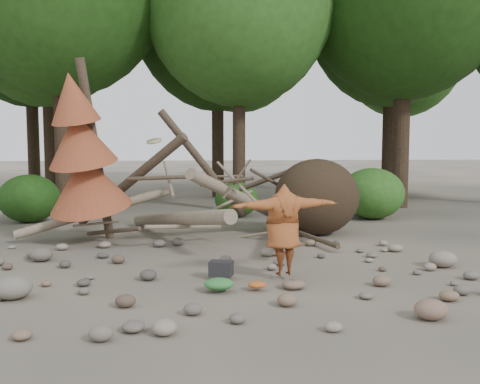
{
  "coord_description": "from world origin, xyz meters",
  "views": [
    {
      "loc": [
        -0.59,
        -9.22,
        2.42
      ],
      "look_at": [
        0.36,
        1.5,
        1.4
      ],
      "focal_mm": 40.0,
      "sensor_mm": 36.0,
      "label": 1
    }
  ],
  "objects": [
    {
      "name": "boulder_mid_left",
      "position": [
        -3.67,
        1.73,
        0.14
      ],
      "size": [
        0.47,
        0.43,
        0.28
      ],
      "primitive_type": "ellipsoid",
      "color": "#5E584F",
      "rests_on": "ground"
    },
    {
      "name": "boulder_front_right",
      "position": [
        2.63,
        -2.39,
        0.14
      ],
      "size": [
        0.46,
        0.42,
        0.28
      ],
      "primitive_type": "ellipsoid",
      "color": "#826351",
      "rests_on": "ground"
    },
    {
      "name": "cloth_green",
      "position": [
        -0.19,
        -0.83,
        0.09
      ],
      "size": [
        0.48,
        0.4,
        0.18
      ],
      "primitive_type": "ellipsoid",
      "color": "#2D7232",
      "rests_on": "ground"
    },
    {
      "name": "dead_conifer",
      "position": [
        -3.12,
        3.37,
        2.11
      ],
      "size": [
        2.06,
        2.16,
        4.35
      ],
      "color": "#4C3F30",
      "rests_on": "ground"
    },
    {
      "name": "boulder_mid_right",
      "position": [
        4.21,
        0.53,
        0.16
      ],
      "size": [
        0.54,
        0.48,
        0.32
      ],
      "primitive_type": "ellipsoid",
      "color": "gray",
      "rests_on": "ground"
    },
    {
      "name": "boulder_front_left",
      "position": [
        -3.37,
        -0.91,
        0.18
      ],
      "size": [
        0.6,
        0.54,
        0.36
      ],
      "primitive_type": "ellipsoid",
      "color": "slate",
      "rests_on": "ground"
    },
    {
      "name": "deadfall_pile",
      "position": [
        2.02,
        4.24,
        0.95
      ],
      "size": [
        8.55,
        5.24,
        3.3
      ],
      "color": "#332619",
      "rests_on": "ground"
    },
    {
      "name": "ground",
      "position": [
        0.0,
        0.0,
        0.0
      ],
      "size": [
        120.0,
        120.0,
        0.0
      ],
      "primitive_type": "plane",
      "color": "#514C44",
      "rests_on": "ground"
    },
    {
      "name": "bush_mid",
      "position": [
        0.8,
        7.8,
        0.56
      ],
      "size": [
        1.4,
        1.4,
        1.12
      ],
      "primitive_type": "ellipsoid",
      "color": "#275819",
      "rests_on": "ground"
    },
    {
      "name": "frisbee_thrower",
      "position": [
        0.98,
        -0.08,
        0.88
      ],
      "size": [
        3.34,
        0.92,
        2.41
      ],
      "color": "brown",
      "rests_on": "ground"
    },
    {
      "name": "backpack",
      "position": [
        -0.11,
        -0.0,
        0.13
      ],
      "size": [
        0.46,
        0.38,
        0.26
      ],
      "primitive_type": "cube",
      "rotation": [
        0.0,
        0.0,
        -0.32
      ],
      "color": "black",
      "rests_on": "ground"
    },
    {
      "name": "bush_right",
      "position": [
        5.0,
        7.0,
        0.8
      ],
      "size": [
        2.0,
        2.0,
        1.6
      ],
      "primitive_type": "ellipsoid",
      "color": "#306820",
      "rests_on": "ground"
    },
    {
      "name": "bush_left",
      "position": [
        -5.5,
        7.2,
        0.72
      ],
      "size": [
        1.8,
        1.8,
        1.44
      ],
      "primitive_type": "ellipsoid",
      "color": "#1D4512",
      "rests_on": "ground"
    },
    {
      "name": "cloth_orange",
      "position": [
        0.43,
        -0.8,
        0.05
      ],
      "size": [
        0.3,
        0.24,
        0.11
      ],
      "primitive_type": "ellipsoid",
      "color": "#AC4E1D",
      "rests_on": "ground"
    }
  ]
}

